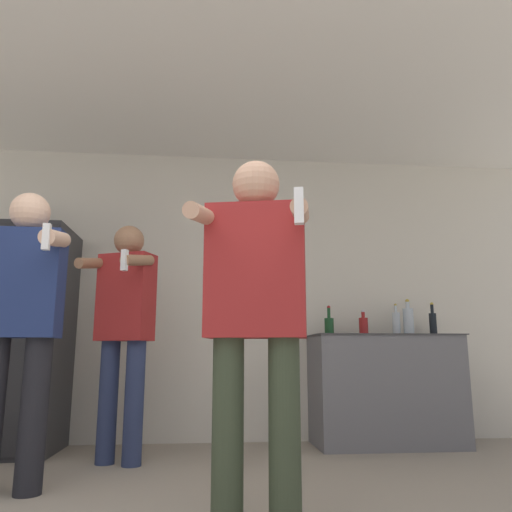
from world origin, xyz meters
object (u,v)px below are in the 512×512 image
Objects in this scene: bottle_clear_vodka at (364,325)px; person_woman_foreground at (256,306)px; bottle_tall_gin at (329,325)px; person_spectator_back at (125,321)px; person_man_side at (20,316)px; bottle_amber_bourbon at (396,323)px; bottle_brown_liquor at (433,322)px; bottle_short_whiskey at (408,321)px; refrigerator at (15,337)px.

person_woman_foreground reaches higher than bottle_clear_vodka.
bottle_tall_gin is at bearing 67.69° from person_woman_foreground.
person_spectator_back is at bearing -160.05° from bottle_tall_gin.
person_spectator_back is (0.46, 0.71, 0.02)m from person_man_side.
bottle_amber_bourbon is 0.33m from bottle_brown_liquor.
person_woman_foreground is (-1.42, -2.01, -0.06)m from bottle_amber_bourbon.
person_spectator_back is (-2.33, -0.59, -0.06)m from bottle_short_whiskey.
refrigerator reaches higher than bottle_brown_liquor.
person_woman_foreground reaches higher than bottle_short_whiskey.
bottle_tall_gin is (-0.30, -0.00, 0.00)m from bottle_clear_vodka.
person_man_side is (-3.01, -1.30, -0.06)m from bottle_brown_liquor.
bottle_short_whiskey is (3.24, 0.12, 0.16)m from refrigerator.
person_woman_foreground reaches higher than bottle_tall_gin.
bottle_tall_gin is (-0.71, 0.00, -0.04)m from bottle_short_whiskey.
person_man_side is (-1.26, 0.72, 0.00)m from person_woman_foreground.
bottle_brown_liquor is 0.93m from bottle_tall_gin.
person_spectator_back is at bearing -165.80° from bottle_short_whiskey.
bottle_brown_liquor is 0.63m from bottle_clear_vodka.
refrigerator reaches higher than person_man_side.
bottle_brown_liquor is 2.67m from person_woman_foreground.
bottle_short_whiskey is 0.19× the size of person_man_side.
bottle_short_whiskey reaches higher than bottle_brown_liquor.
bottle_tall_gin is at bearing 180.00° from bottle_amber_bourbon.
bottle_amber_bourbon is 0.17× the size of person_woman_foreground.
bottle_short_whiskey is at bearing -0.00° from bottle_clear_vodka.
person_spectator_back reaches higher than person_woman_foreground.
bottle_brown_liquor is (0.33, 0.00, 0.01)m from bottle_amber_bourbon.
bottle_clear_vodka is 0.14× the size of person_woman_foreground.
bottle_tall_gin is at bearing 31.87° from person_man_side.
refrigerator is 1.26m from person_man_side.
person_man_side is at bearing -148.13° from bottle_tall_gin.
bottle_short_whiskey is (-0.22, 0.00, 0.01)m from bottle_brown_liquor.
person_spectator_back is (-0.80, 1.42, 0.02)m from person_woman_foreground.
bottle_short_whiskey is at bearing 180.00° from bottle_brown_liquor.
refrigerator is 6.89× the size of bottle_tall_gin.
bottle_short_whiskey is (0.11, 0.00, 0.02)m from bottle_amber_bourbon.
bottle_brown_liquor is at bearing 23.29° from person_man_side.
person_spectator_back reaches higher than bottle_brown_liquor.
bottle_clear_vodka is 0.70× the size of bottle_short_whiskey.
person_woman_foreground is at bearing -112.31° from bottle_tall_gin.
bottle_short_whiskey is 1.25× the size of bottle_tall_gin.
bottle_amber_bourbon is 2.98m from person_man_side.
refrigerator reaches higher than bottle_clear_vodka.
person_spectator_back is (0.91, -0.47, 0.10)m from refrigerator.
bottle_short_whiskey is 0.19× the size of person_woman_foreground.
person_man_side is 0.84m from person_spectator_back.
bottle_amber_bourbon is 1.25× the size of bottle_clear_vodka.
person_man_side reaches higher than bottle_short_whiskey.
person_spectator_back reaches higher than bottle_amber_bourbon.
bottle_amber_bourbon is at bearing -180.00° from bottle_brown_liquor.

